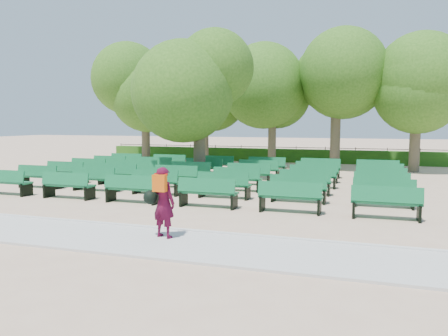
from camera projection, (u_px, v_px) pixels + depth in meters
ground at (216, 192)px, 17.38m from camera, size 120.00×120.00×0.00m
paving at (115, 239)px, 10.38m from camera, size 30.00×2.20×0.06m
curb at (139, 227)px, 11.46m from camera, size 30.00×0.12×0.10m
hedge at (281, 155)px, 30.58m from camera, size 26.00×0.70×0.90m
fence at (282, 161)px, 31.00m from camera, size 26.00×0.10×1.02m
tree_line at (269, 167)px, 26.84m from camera, size 21.80×6.80×7.04m
bench_array at (214, 184)px, 19.01m from camera, size 1.97×0.69×1.23m
tree_among at (199, 83)px, 20.39m from camera, size 4.81×4.81×6.80m
person at (162, 201)px, 10.31m from camera, size 0.83×0.55×1.69m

